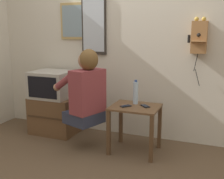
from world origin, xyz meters
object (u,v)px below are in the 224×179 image
framed_picture (74,21)px  wall_mirror (94,25)px  water_bottle (136,93)px  person (86,90)px  wall_phone_antique (199,37)px  cell_phone_held (126,106)px  cell_phone_spare (145,106)px  television (52,84)px

framed_picture → wall_mirror: (0.30, -0.00, -0.06)m
water_bottle → person: bearing=-156.2°
person → wall_phone_antique: bearing=-44.4°
wall_phone_antique → cell_phone_held: size_ratio=5.83×
wall_mirror → cell_phone_spare: wall_mirror is taller
television → cell_phone_held: bearing=-12.5°
wall_mirror → wall_phone_antique: bearing=-1.8°
television → cell_phone_held: 1.16m
framed_picture → cell_phone_held: size_ratio=3.59×
television → person: bearing=-25.6°
television → cell_phone_spare: bearing=-7.3°
television → wall_phone_antique: 1.95m
wall_mirror → cell_phone_held: bearing=-40.3°
wall_mirror → water_bottle: wall_mirror is taller
wall_mirror → cell_phone_held: size_ratio=5.63×
cell_phone_spare → wall_phone_antique: bearing=-6.1°
framed_picture → cell_phone_spare: framed_picture is taller
person → television: 0.74m
wall_phone_antique → wall_mirror: 1.35m
cell_phone_spare → person: bearing=147.0°
television → wall_phone_antique: wall_phone_antique is taller
television → wall_phone_antique: size_ratio=0.66×
framed_picture → wall_mirror: wall_mirror is taller
wall_phone_antique → cell_phone_held: (-0.70, -0.50, -0.76)m
framed_picture → water_bottle: (1.00, -0.38, -0.82)m
person → wall_phone_antique: 1.42m
television → wall_mirror: (0.49, 0.29, 0.77)m
person → cell_phone_held: 0.49m
television → framed_picture: size_ratio=1.07×
television → water_bottle: (1.19, -0.09, 0.00)m
person → wall_phone_antique: (1.16, 0.57, 0.59)m
water_bottle → cell_phone_spare: bearing=-30.1°
framed_picture → cell_phone_held: (0.94, -0.54, -0.95)m
wall_mirror → person: bearing=-73.7°
cell_phone_spare → water_bottle: 0.20m
cell_phone_spare → cell_phone_held: bearing=155.7°
television → wall_mirror: wall_mirror is taller
wall_phone_antique → water_bottle: bearing=-152.1°
wall_phone_antique → framed_picture: bearing=178.5°
cell_phone_held → cell_phone_spare: size_ratio=1.03×
television → water_bottle: size_ratio=1.83×
television → framed_picture: (0.19, 0.29, 0.83)m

